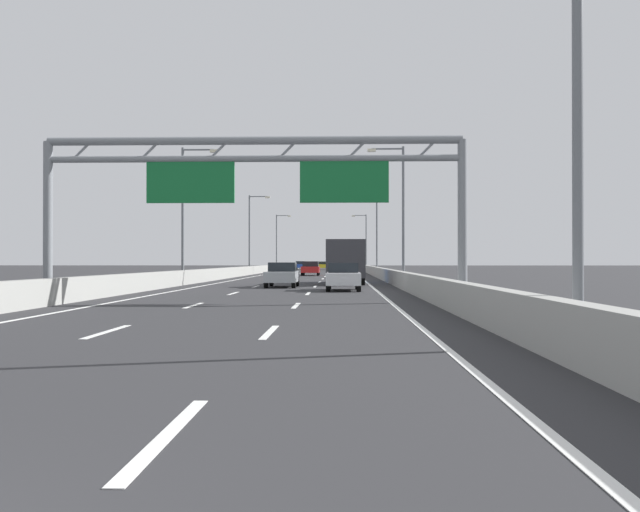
{
  "coord_description": "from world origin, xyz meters",
  "views": [
    {
      "loc": [
        3.37,
        -2.75,
        1.58
      ],
      "look_at": [
        1.49,
        59.79,
        2.0
      ],
      "focal_mm": 39.14,
      "sensor_mm": 36.0,
      "label": 1
    }
  ],
  "objects_px": {
    "white_car": "(343,276)",
    "streetlamp_left_mid": "(186,206)",
    "red_car": "(311,268)",
    "silver_car": "(282,275)",
    "box_truck": "(345,260)",
    "streetlamp_right_distant": "(365,238)",
    "yellow_car": "(322,265)",
    "streetlamp_left_distant": "(278,238)",
    "streetlamp_right_far": "(375,229)",
    "streetlamp_right_near": "(565,52)",
    "streetlamp_left_far": "(251,229)",
    "blue_car": "(301,265)",
    "black_car": "(344,266)",
    "green_car": "(342,265)",
    "sign_gantry": "(257,176)",
    "streetlamp_right_mid": "(400,206)"
  },
  "relations": [
    {
      "from": "white_car",
      "to": "red_car",
      "type": "height_order",
      "value": "red_car"
    },
    {
      "from": "streetlamp_right_distant",
      "to": "streetlamp_left_far",
      "type": "bearing_deg",
      "value": -112.79
    },
    {
      "from": "streetlamp_right_distant",
      "to": "box_truck",
      "type": "bearing_deg",
      "value": -93.02
    },
    {
      "from": "streetlamp_right_near",
      "to": "streetlamp_right_distant",
      "type": "distance_m",
      "value": 106.63
    },
    {
      "from": "sign_gantry",
      "to": "white_car",
      "type": "distance_m",
      "value": 11.43
    },
    {
      "from": "sign_gantry",
      "to": "yellow_car",
      "type": "bearing_deg",
      "value": 90.01
    },
    {
      "from": "streetlamp_right_near",
      "to": "white_car",
      "type": "bearing_deg",
      "value": 99.41
    },
    {
      "from": "yellow_car",
      "to": "red_car",
      "type": "xyz_separation_m",
      "value": [
        0.06,
        -48.71,
        0.04
      ]
    },
    {
      "from": "streetlamp_right_far",
      "to": "black_car",
      "type": "height_order",
      "value": "streetlamp_right_far"
    },
    {
      "from": "streetlamp_right_near",
      "to": "streetlamp_left_far",
      "type": "xyz_separation_m",
      "value": [
        -14.93,
        71.09,
        0.0
      ]
    },
    {
      "from": "white_car",
      "to": "streetlamp_left_mid",
      "type": "bearing_deg",
      "value": 133.38
    },
    {
      "from": "red_car",
      "to": "silver_car",
      "type": "height_order",
      "value": "red_car"
    },
    {
      "from": "streetlamp_right_far",
      "to": "streetlamp_left_distant",
      "type": "distance_m",
      "value": 38.55
    },
    {
      "from": "green_car",
      "to": "streetlamp_left_distant",
      "type": "bearing_deg",
      "value": 168.11
    },
    {
      "from": "yellow_car",
      "to": "blue_car",
      "type": "distance_m",
      "value": 4.2
    },
    {
      "from": "black_car",
      "to": "blue_car",
      "type": "xyz_separation_m",
      "value": [
        -7.58,
        16.67,
        -0.0
      ]
    },
    {
      "from": "sign_gantry",
      "to": "black_car",
      "type": "relative_size",
      "value": 3.55
    },
    {
      "from": "streetlamp_right_far",
      "to": "green_car",
      "type": "height_order",
      "value": "streetlamp_right_far"
    },
    {
      "from": "sign_gantry",
      "to": "white_car",
      "type": "relative_size",
      "value": 3.85
    },
    {
      "from": "box_truck",
      "to": "streetlamp_right_distant",
      "type": "bearing_deg",
      "value": 86.98
    },
    {
      "from": "streetlamp_left_distant",
      "to": "red_car",
      "type": "distance_m",
      "value": 46.62
    },
    {
      "from": "streetlamp_left_mid",
      "to": "streetlamp_left_far",
      "type": "xyz_separation_m",
      "value": [
        0.0,
        35.54,
        0.0
      ]
    },
    {
      "from": "black_car",
      "to": "yellow_car",
      "type": "relative_size",
      "value": 1.08
    },
    {
      "from": "streetlamp_left_mid",
      "to": "streetlamp_right_far",
      "type": "distance_m",
      "value": 38.55
    },
    {
      "from": "sign_gantry",
      "to": "yellow_car",
      "type": "xyz_separation_m",
      "value": [
        -0.02,
        95.77,
        -4.09
      ]
    },
    {
      "from": "streetlamp_left_distant",
      "to": "green_car",
      "type": "xyz_separation_m",
      "value": [
        11.09,
        -2.34,
        -4.62
      ]
    },
    {
      "from": "sign_gantry",
      "to": "white_car",
      "type": "xyz_separation_m",
      "value": [
        3.37,
        10.14,
        -4.06
      ]
    },
    {
      "from": "box_truck",
      "to": "red_car",
      "type": "bearing_deg",
      "value": 97.62
    },
    {
      "from": "white_car",
      "to": "blue_car",
      "type": "relative_size",
      "value": 0.97
    },
    {
      "from": "white_car",
      "to": "streetlamp_left_distant",
      "type": "bearing_deg",
      "value": 97.55
    },
    {
      "from": "streetlamp_left_far",
      "to": "streetlamp_right_distant",
      "type": "height_order",
      "value": "same"
    },
    {
      "from": "black_car",
      "to": "box_truck",
      "type": "height_order",
      "value": "box_truck"
    },
    {
      "from": "streetlamp_right_distant",
      "to": "streetlamp_right_far",
      "type": "bearing_deg",
      "value": -90.0
    },
    {
      "from": "streetlamp_left_distant",
      "to": "streetlamp_right_mid",
      "type": "bearing_deg",
      "value": -78.14
    },
    {
      "from": "streetlamp_left_mid",
      "to": "silver_car",
      "type": "relative_size",
      "value": 2.26
    },
    {
      "from": "streetlamp_left_mid",
      "to": "streetlamp_left_distant",
      "type": "height_order",
      "value": "same"
    },
    {
      "from": "black_car",
      "to": "red_car",
      "type": "height_order",
      "value": "red_car"
    },
    {
      "from": "streetlamp_right_near",
      "to": "black_car",
      "type": "relative_size",
      "value": 2.06
    },
    {
      "from": "streetlamp_left_mid",
      "to": "streetlamp_left_far",
      "type": "height_order",
      "value": "same"
    },
    {
      "from": "black_car",
      "to": "streetlamp_right_distant",
      "type": "bearing_deg",
      "value": 73.19
    },
    {
      "from": "green_car",
      "to": "white_car",
      "type": "relative_size",
      "value": 1.04
    },
    {
      "from": "blue_car",
      "to": "red_car",
      "type": "distance_m",
      "value": 50.47
    },
    {
      "from": "black_car",
      "to": "yellow_car",
      "type": "height_order",
      "value": "black_car"
    },
    {
      "from": "streetlamp_right_far",
      "to": "red_car",
      "type": "xyz_separation_m",
      "value": [
        -7.3,
        -10.21,
        -4.63
      ]
    },
    {
      "from": "streetlamp_right_mid",
      "to": "box_truck",
      "type": "bearing_deg",
      "value": -166.9
    },
    {
      "from": "streetlamp_right_mid",
      "to": "box_truck",
      "type": "height_order",
      "value": "streetlamp_right_mid"
    },
    {
      "from": "red_car",
      "to": "sign_gantry",
      "type": "bearing_deg",
      "value": -90.05
    },
    {
      "from": "yellow_car",
      "to": "streetlamp_right_mid",
      "type": "bearing_deg",
      "value": -84.32
    },
    {
      "from": "streetlamp_right_far",
      "to": "streetlamp_left_distant",
      "type": "height_order",
      "value": "same"
    },
    {
      "from": "streetlamp_left_distant",
      "to": "streetlamp_right_far",
      "type": "bearing_deg",
      "value": -67.21
    }
  ]
}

